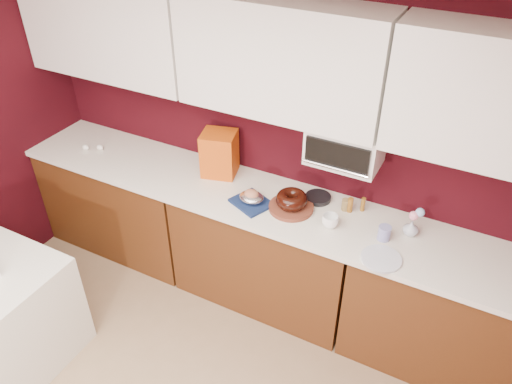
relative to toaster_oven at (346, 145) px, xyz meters
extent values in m
cube|color=#32060D|center=(-0.45, 0.15, -0.12)|extent=(4.00, 0.02, 2.50)
cube|color=#4F290F|center=(-1.78, -0.17, -0.95)|extent=(1.31, 0.58, 0.86)
cube|color=#4F290F|center=(-0.45, -0.17, -0.95)|extent=(1.31, 0.58, 0.86)
cube|color=#4F290F|center=(0.88, -0.17, -0.95)|extent=(1.31, 0.58, 0.86)
cube|color=silver|center=(-0.45, -0.17, -0.49)|extent=(4.00, 0.62, 0.04)
cube|color=white|center=(-1.78, -0.02, 0.48)|extent=(1.31, 0.33, 0.70)
cube|color=white|center=(-0.45, -0.02, 0.48)|extent=(1.31, 0.33, 0.70)
cube|color=white|center=(0.00, 0.00, 0.00)|extent=(0.45, 0.30, 0.25)
cube|color=black|center=(0.00, -0.16, 0.00)|extent=(0.40, 0.02, 0.18)
cylinder|color=silver|center=(0.00, -0.18, -0.07)|extent=(0.42, 0.02, 0.02)
cylinder|color=brown|center=(-0.27, -0.18, -0.46)|extent=(0.34, 0.34, 0.03)
torus|color=black|center=(-0.27, -0.18, -0.40)|extent=(0.22, 0.22, 0.09)
cube|color=#14244C|center=(-0.53, -0.25, -0.47)|extent=(0.32, 0.30, 0.02)
ellipsoid|color=silver|center=(-0.53, -0.25, -0.42)|extent=(0.19, 0.17, 0.06)
ellipsoid|color=#BB7455|center=(-0.53, -0.25, -0.40)|extent=(0.11, 0.10, 0.06)
cube|color=#AB2B0B|center=(-0.92, -0.02, -0.31)|extent=(0.29, 0.28, 0.33)
cylinder|color=black|center=(-0.15, 0.00, -0.46)|extent=(0.19, 0.19, 0.03)
imported|color=white|center=(0.02, -0.23, -0.42)|extent=(0.13, 0.13, 0.10)
cylinder|color=navy|center=(0.36, -0.19, -0.43)|extent=(0.10, 0.10, 0.09)
imported|color=#ADB6C5|center=(0.50, -0.07, -0.42)|extent=(0.10, 0.10, 0.11)
sphere|color=pink|center=(0.50, -0.07, -0.33)|extent=(0.06, 0.06, 0.06)
sphere|color=#90B9E6|center=(0.53, -0.05, -0.30)|extent=(0.06, 0.06, 0.06)
cylinder|color=silver|center=(0.40, -0.38, -0.47)|extent=(0.28, 0.28, 0.01)
cylinder|color=#91591A|center=(0.09, -0.02, -0.42)|extent=(0.04, 0.04, 0.11)
cylinder|color=olive|center=(0.05, -0.02, -0.43)|extent=(0.06, 0.06, 0.08)
ellipsoid|color=white|center=(-1.94, -0.18, -0.45)|extent=(0.07, 0.06, 0.05)
ellipsoid|color=white|center=(-2.04, -0.23, -0.45)|extent=(0.06, 0.05, 0.04)
cylinder|color=brown|center=(0.16, 0.02, -0.42)|extent=(0.04, 0.04, 0.10)
camera|label=1|loc=(0.75, -2.64, 1.55)|focal=35.00mm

